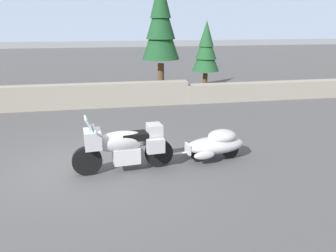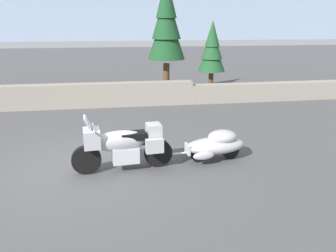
{
  "view_description": "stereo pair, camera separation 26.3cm",
  "coord_description": "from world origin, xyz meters",
  "px_view_note": "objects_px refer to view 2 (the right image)",
  "views": [
    {
      "loc": [
        0.55,
        -7.55,
        3.28
      ],
      "look_at": [
        2.07,
        0.16,
        0.85
      ],
      "focal_mm": 36.02,
      "sensor_mm": 36.0,
      "label": 1
    },
    {
      "loc": [
        0.81,
        -7.6,
        3.28
      ],
      "look_at": [
        2.07,
        0.16,
        0.85
      ],
      "focal_mm": 36.02,
      "sensor_mm": 36.0,
      "label": 2
    }
  ],
  "objects_px": {
    "touring_motorcycle": "(122,144)",
    "pine_tree_secondary": "(212,49)",
    "car_shaped_trailer": "(216,144)",
    "pine_tree_tall": "(166,22)"
  },
  "relations": [
    {
      "from": "pine_tree_tall",
      "to": "pine_tree_secondary",
      "type": "relative_size",
      "value": 1.56
    },
    {
      "from": "touring_motorcycle",
      "to": "pine_tree_secondary",
      "type": "xyz_separation_m",
      "value": [
        4.39,
        7.98,
        1.48
      ]
    },
    {
      "from": "car_shaped_trailer",
      "to": "pine_tree_tall",
      "type": "distance_m",
      "value": 8.06
    },
    {
      "from": "car_shaped_trailer",
      "to": "pine_tree_tall",
      "type": "bearing_deg",
      "value": 90.26
    },
    {
      "from": "pine_tree_secondary",
      "to": "car_shaped_trailer",
      "type": "bearing_deg",
      "value": -105.28
    },
    {
      "from": "car_shaped_trailer",
      "to": "pine_tree_secondary",
      "type": "distance_m",
      "value": 8.24
    },
    {
      "from": "touring_motorcycle",
      "to": "car_shaped_trailer",
      "type": "height_order",
      "value": "touring_motorcycle"
    },
    {
      "from": "pine_tree_tall",
      "to": "pine_tree_secondary",
      "type": "bearing_deg",
      "value": 6.39
    },
    {
      "from": "touring_motorcycle",
      "to": "pine_tree_tall",
      "type": "bearing_deg",
      "value": 73.93
    },
    {
      "from": "touring_motorcycle",
      "to": "pine_tree_secondary",
      "type": "distance_m",
      "value": 9.23
    }
  ]
}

